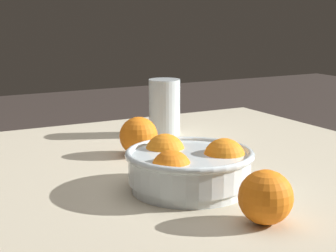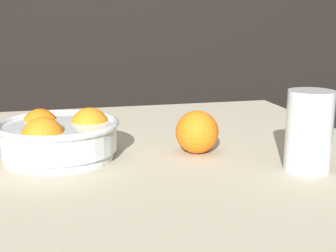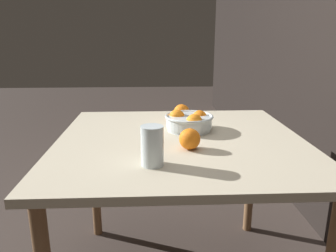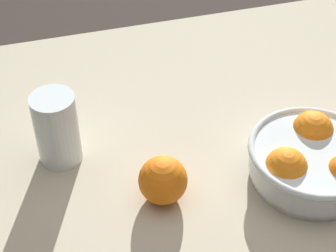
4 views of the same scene
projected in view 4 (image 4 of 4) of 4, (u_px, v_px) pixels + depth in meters
dining_table at (228, 203)px, 1.05m from camera, size 1.01×1.04×0.74m
fruit_bowl at (312, 160)px, 0.95m from camera, size 0.22×0.22×0.09m
juice_glass at (57, 132)px, 0.98m from camera, size 0.08×0.08×0.14m
orange_loose_front at (163, 180)px, 0.92m from camera, size 0.08×0.08×0.08m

